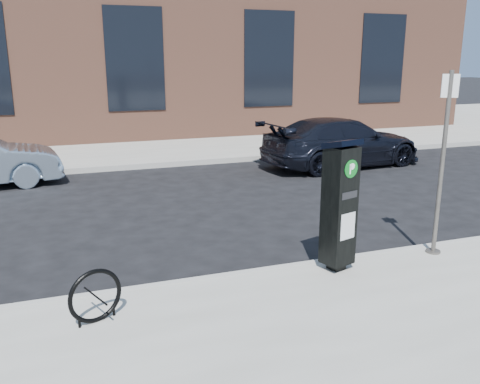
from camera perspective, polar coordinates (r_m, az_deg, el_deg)
name	(u,v)px	position (r m, az deg, el deg)	size (l,w,h in m)	color
ground	(266,278)	(7.41, 2.96, -9.59)	(120.00, 120.00, 0.00)	black
sidewalk_far	(131,136)	(20.61, -12.09, 6.21)	(60.00, 12.00, 0.15)	gray
curb_near	(267,273)	(7.37, 3.03, -9.11)	(60.00, 0.12, 0.16)	#9E9B93
curb_far	(160,165)	(14.79, -8.95, 3.02)	(60.00, 0.12, 0.16)	#9E9B93
building	(117,31)	(23.39, -13.69, 17.13)	(28.00, 10.05, 8.25)	brown
parking_kiosk	(339,204)	(7.13, 11.10, -1.32)	(0.52, 0.49, 1.88)	black
sign_pole	(442,166)	(8.08, 21.73, 2.73)	(0.23, 0.22, 2.75)	#4A4741
bike_rack	(95,296)	(6.06, -15.93, -11.19)	(0.62, 0.28, 0.64)	black
car_dark	(342,142)	(14.99, 11.38, 5.51)	(1.97, 4.84, 1.40)	black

